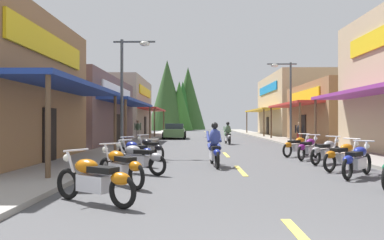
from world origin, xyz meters
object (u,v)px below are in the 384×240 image
motorcycle_parked_right_2 (343,155)px  motorcycle_parked_left_4 (150,148)px  motorcycle_parked_right_1 (357,160)px  motorcycle_parked_right_4 (308,148)px  streetlamp_left (128,79)px  rider_cruising_trailing (228,135)px  pedestrian_browsing (138,129)px  motorcycle_parked_right_5 (297,146)px  parked_car_curbside (175,131)px  motorcycle_parked_right_3 (326,151)px  pedestrian_by_shop (299,132)px  rider_cruising_lead (215,148)px  motorcycle_parked_left_3 (135,152)px  motorcycle_parked_left_0 (95,179)px  motorcycle_parked_left_2 (138,158)px  streetlamp_right (286,91)px  motorcycle_parked_left_1 (121,166)px

motorcycle_parked_right_2 → motorcycle_parked_left_4: bearing=119.4°
motorcycle_parked_right_1 → motorcycle_parked_right_4: 4.72m
motorcycle_parked_right_1 → streetlamp_left: bearing=93.6°
rider_cruising_trailing → pedestrian_browsing: 8.08m
motorcycle_parked_right_1 → pedestrian_browsing: 20.83m
motorcycle_parked_right_2 → rider_cruising_trailing: 13.40m
motorcycle_parked_right_5 → motorcycle_parked_left_4: size_ratio=1.01×
motorcycle_parked_right_1 → pedestrian_browsing: pedestrian_browsing is taller
motorcycle_parked_left_4 → parked_car_curbside: (-0.01, 17.98, 0.20)m
streetlamp_left → motorcycle_parked_right_3: size_ratio=3.25×
motorcycle_parked_right_4 → motorcycle_parked_right_3: bearing=-134.3°
rider_cruising_trailing → pedestrian_browsing: (-6.97, 4.07, 0.33)m
pedestrian_by_shop → rider_cruising_lead: bearing=179.3°
motorcycle_parked_right_2 → motorcycle_parked_right_5: same height
pedestrian_by_shop → streetlamp_left: bearing=152.9°
motorcycle_parked_left_3 → rider_cruising_trailing: size_ratio=0.75×
motorcycle_parked_right_1 → motorcycle_parked_left_0: same height
motorcycle_parked_left_2 → motorcycle_parked_left_3: same height
motorcycle_parked_right_5 → parked_car_curbside: size_ratio=0.40×
motorcycle_parked_right_3 → parked_car_curbside: size_ratio=0.39×
motorcycle_parked_right_4 → rider_cruising_lead: (-4.07, -2.35, 0.17)m
motorcycle_parked_left_4 → pedestrian_browsing: pedestrian_browsing is taller
streetlamp_right → rider_cruising_trailing: (-3.87, 0.85, -3.02)m
rider_cruising_lead → rider_cruising_trailing: bearing=-11.6°
motorcycle_parked_left_1 → motorcycle_parked_left_3: 3.98m
motorcycle_parked_right_4 → streetlamp_right: bearing=31.0°
motorcycle_parked_left_1 → motorcycle_parked_right_3: bearing=-97.8°
streetlamp_right → motorcycle_parked_right_4: bearing=-98.8°
motorcycle_parked_left_2 → motorcycle_parked_left_4: bearing=-56.5°
streetlamp_right → motorcycle_parked_right_2: size_ratio=3.11×
motorcycle_parked_right_2 → motorcycle_parked_left_0: 8.23m
motorcycle_parked_left_1 → motorcycle_parked_left_2: bearing=-45.3°
streetlamp_right → motorcycle_parked_left_1: size_ratio=3.36×
motorcycle_parked_left_1 → pedestrian_by_shop: pedestrian_by_shop is taller
streetlamp_left → motorcycle_parked_right_5: streetlamp_left is taller
rider_cruising_lead → rider_cruising_trailing: (1.58, 12.17, 0.00)m
streetlamp_right → parked_car_curbside: streetlamp_right is taller
motorcycle_parked_right_2 → motorcycle_parked_left_4: 7.38m
pedestrian_browsing → parked_car_curbside: size_ratio=0.39×
motorcycle_parked_left_2 → parked_car_curbside: (-0.18, 21.88, 0.20)m
streetlamp_left → rider_cruising_lead: 6.49m
streetlamp_right → motorcycle_parked_left_3: 14.24m
streetlamp_left → streetlamp_right: size_ratio=0.99×
streetlamp_right → motorcycle_parked_left_2: (-7.87, -13.11, -3.19)m
streetlamp_left → motorcycle_parked_right_4: bearing=-13.6°
pedestrian_browsing → parked_car_curbside: 4.77m
motorcycle_parked_left_1 → motorcycle_parked_left_3: same height
motorcycle_parked_right_2 → motorcycle_parked_left_1: bearing=166.9°
motorcycle_parked_right_4 → pedestrian_by_shop: pedestrian_by_shop is taller
streetlamp_right → motorcycle_parked_left_1: 17.37m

